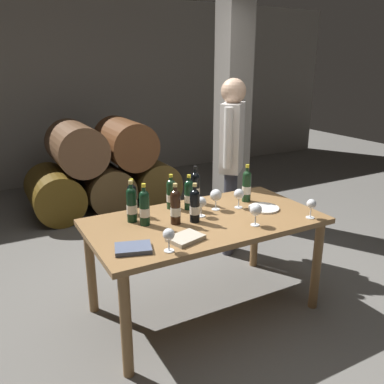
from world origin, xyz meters
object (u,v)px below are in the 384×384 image
Objects in this scene: wine_bottle_7 at (175,206)px; wine_glass_0 at (239,195)px; wine_bottle_1 at (247,186)px; wine_glass_5 at (169,235)px; wine_bottle_4 at (132,204)px; tasting_notebook at (133,248)px; wine_bottle_0 at (195,187)px; wine_glass_3 at (201,203)px; wine_glass_2 at (256,210)px; leather_ledger at (186,238)px; wine_bottle_5 at (195,205)px; dining_table at (205,230)px; wine_bottle_6 at (189,194)px; wine_bottle_8 at (171,194)px; wine_glass_1 at (311,205)px; sommelier_presenting at (232,151)px; wine_bottle_2 at (132,199)px; wine_bottle_3 at (144,207)px; wine_glass_4 at (216,196)px; serving_plate at (264,208)px.

wine_bottle_7 is 0.58m from wine_glass_0.
wine_bottle_1 reaches higher than wine_glass_5.
tasting_notebook is (-0.16, -0.44, -0.12)m from wine_bottle_4.
wine_bottle_0 is 2.02× the size of wine_glass_3.
leather_ledger is at bearing 178.52° from wine_glass_2.
wine_bottle_7 is at bearing -174.63° from wine_glass_0.
wine_bottle_5 is (-0.59, -0.19, -0.01)m from wine_bottle_1.
tasting_notebook reaches higher than dining_table.
dining_table is 10.69× the size of wine_glass_2.
wine_bottle_8 is (-0.11, 0.08, -0.00)m from wine_bottle_6.
sommelier_presenting reaches higher than wine_glass_1.
wine_glass_1 is at bearing -0.19° from wine_glass_5.
leather_ledger is (-0.99, 0.10, -0.09)m from wine_glass_1.
wine_bottle_0 reaches higher than wine_bottle_2.
wine_bottle_1 is 1.07× the size of wine_bottle_5.
wine_bottle_3 is at bearing -150.97° from sommelier_presenting.
wine_bottle_7 is 2.05× the size of wine_glass_1.
wine_bottle_4 is at bearing 172.95° from wine_glass_4.
sommelier_presenting is (0.73, 0.69, 0.18)m from wine_glass_3.
wine_bottle_8 reaches higher than serving_plate.
dining_table is 0.59m from wine_bottle_2.
wine_bottle_4 reaches higher than wine_bottle_6.
wine_bottle_3 is at bearing 177.82° from wine_glass_0.
sommelier_presenting reaches higher than wine_glass_0.
wine_bottle_7 is at bearing -165.44° from wine_glass_4.
leather_ledger is (-0.47, -0.39, -0.10)m from wine_glass_4.
wine_bottle_1 is at bearing 61.29° from wine_glass_2.
wine_bottle_5 is 1.81× the size of wine_glass_2.
wine_glass_2 reaches higher than dining_table.
wine_bottle_3 reaches higher than wine_glass_0.
sommelier_presenting is at bearing 52.65° from tasting_notebook.
wine_glass_5 reaches higher than serving_plate.
wine_bottle_6 reaches higher than tasting_notebook.
tasting_notebook is (-0.21, -0.57, -0.11)m from wine_bottle_2.
wine_glass_4 is 0.39m from serving_plate.
wine_bottle_2 reaches higher than wine_bottle_8.
wine_bottle_1 reaches higher than wine_bottle_5.
wine_bottle_7 reaches higher than wine_bottle_2.
tasting_notebook is (-1.14, -0.41, -0.12)m from wine_bottle_1.
tasting_notebook is at bearing -122.51° from wine_bottle_3.
wine_bottle_2 is 0.64m from wine_glass_4.
wine_bottle_2 is 0.83m from wine_glass_0.
wine_bottle_7 is (-0.22, -0.21, 0.01)m from wine_bottle_6.
wine_glass_0 is 0.55m from wine_glass_1.
wine_bottle_3 is 0.78m from wine_glass_2.
tasting_notebook is at bearing -155.48° from wine_glass_3.
wine_bottle_2 is at bearing 87.95° from wine_glass_5.
leather_ledger is (-0.79, -0.44, -0.12)m from wine_bottle_1.
wine_bottle_4 is 1.11× the size of wine_bottle_8.
wine_bottle_8 is 1.74× the size of wine_glass_2.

